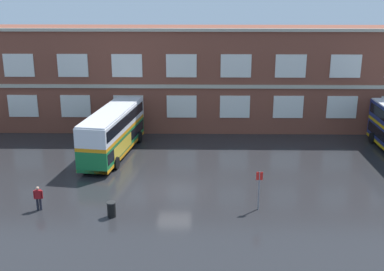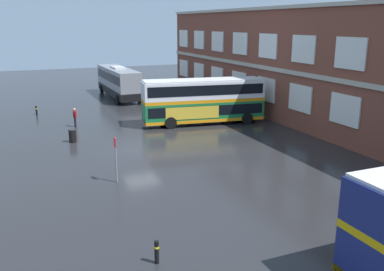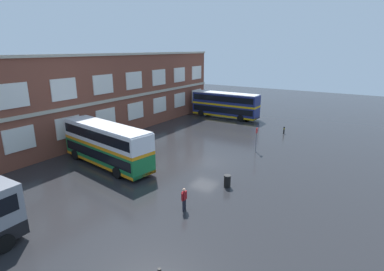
{
  "view_description": "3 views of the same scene",
  "coord_description": "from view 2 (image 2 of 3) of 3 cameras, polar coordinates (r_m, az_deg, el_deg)",
  "views": [
    {
      "loc": [
        1.85,
        -33.23,
        14.63
      ],
      "look_at": [
        1.28,
        2.55,
        3.41
      ],
      "focal_mm": 45.81,
      "sensor_mm": 36.0,
      "label": 1
    },
    {
      "loc": [
        28.56,
        -8.0,
        8.99
      ],
      "look_at": [
        4.59,
        2.13,
        1.96
      ],
      "focal_mm": 39.08,
      "sensor_mm": 36.0,
      "label": 2
    },
    {
      "loc": [
        -24.72,
        -14.17,
        11.02
      ],
      "look_at": [
        2.34,
        2.96,
        1.77
      ],
      "focal_mm": 28.33,
      "sensor_mm": 36.0,
      "label": 3
    }
  ],
  "objects": [
    {
      "name": "ground_plane",
      "position": [
        31.57,
        -3.46,
        -1.45
      ],
      "size": [
        120.0,
        120.0,
        0.0
      ],
      "primitive_type": "plane",
      "color": "#232326"
    },
    {
      "name": "brick_terminal_building",
      "position": [
        40.74,
        17.07,
        8.97
      ],
      "size": [
        52.81,
        8.19,
        10.46
      ],
      "color": "brown",
      "rests_on": "ground"
    },
    {
      "name": "double_decker_near",
      "position": [
        38.27,
        1.53,
        4.82
      ],
      "size": [
        4.18,
        11.26,
        4.07
      ],
      "color": "#197038",
      "rests_on": "ground"
    },
    {
      "name": "touring_coach",
      "position": [
        52.93,
        -10.01,
        7.21
      ],
      "size": [
        12.05,
        3.05,
        3.8
      ],
      "color": "gray",
      "rests_on": "ground"
    },
    {
      "name": "waiting_passenger",
      "position": [
        38.57,
        -15.69,
        2.49
      ],
      "size": [
        0.64,
        0.27,
        1.7
      ],
      "color": "black",
      "rests_on": "ground"
    },
    {
      "name": "bus_stand_flag",
      "position": [
        24.37,
        -10.36,
        -2.69
      ],
      "size": [
        0.44,
        0.1,
        2.7
      ],
      "color": "slate",
      "rests_on": "ground"
    },
    {
      "name": "station_litter_bin",
      "position": [
        33.7,
        -16.0,
        -0.03
      ],
      "size": [
        0.6,
        0.6,
        1.03
      ],
      "color": "black",
      "rests_on": "ground"
    },
    {
      "name": "safety_bollard_west",
      "position": [
        16.7,
        -4.84,
        -15.52
      ],
      "size": [
        0.19,
        0.19,
        0.95
      ],
      "color": "black",
      "rests_on": "ground"
    },
    {
      "name": "safety_bollard_east",
      "position": [
        44.78,
        -20.47,
        3.22
      ],
      "size": [
        0.19,
        0.19,
        0.95
      ],
      "color": "black",
      "rests_on": "ground"
    }
  ]
}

